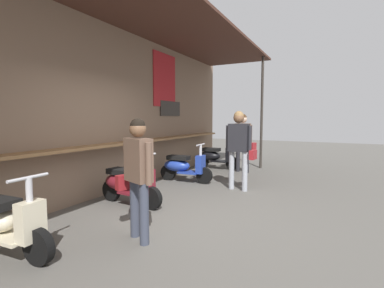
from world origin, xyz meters
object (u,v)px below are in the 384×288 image
(scooter_blue, at_px, (183,166))
(shopper_passing, at_px, (138,168))
(scooter_cream, at_px, (3,222))
(shopper_browsing, at_px, (239,142))
(scooter_maroon, at_px, (127,183))
(shopper_with_handbag, at_px, (243,137))
(scooter_black, at_px, (215,156))

(scooter_blue, bearing_deg, shopper_passing, -73.23)
(scooter_cream, relative_size, shopper_browsing, 0.81)
(scooter_blue, distance_m, shopper_passing, 3.47)
(scooter_blue, height_order, shopper_browsing, shopper_browsing)
(scooter_maroon, distance_m, shopper_browsing, 2.55)
(shopper_browsing, bearing_deg, shopper_with_handbag, 17.13)
(scooter_blue, bearing_deg, scooter_black, 87.22)
(scooter_blue, height_order, shopper_passing, shopper_passing)
(shopper_browsing, distance_m, shopper_passing, 3.09)
(scooter_cream, bearing_deg, shopper_passing, 38.33)
(scooter_maroon, xyz_separation_m, shopper_passing, (-1.12, -1.15, 0.56))
(scooter_cream, xyz_separation_m, scooter_maroon, (2.16, -0.00, 0.00))
(scooter_blue, distance_m, shopper_with_handbag, 2.21)
(shopper_with_handbag, bearing_deg, scooter_blue, 161.76)
(shopper_with_handbag, bearing_deg, scooter_cream, -179.75)
(scooter_maroon, bearing_deg, scooter_cream, -85.65)
(shopper_with_handbag, relative_size, shopper_browsing, 0.98)
(scooter_blue, xyz_separation_m, shopper_passing, (-3.23, -1.15, 0.56))
(scooter_maroon, relative_size, shopper_browsing, 0.81)
(scooter_maroon, height_order, scooter_blue, same)
(scooter_cream, relative_size, shopper_passing, 0.89)
(scooter_black, distance_m, shopper_browsing, 2.78)
(scooter_maroon, xyz_separation_m, shopper_with_handbag, (3.98, -0.98, 0.66))
(scooter_cream, bearing_deg, shopper_browsing, 65.97)
(scooter_maroon, relative_size, shopper_with_handbag, 0.82)
(scooter_cream, bearing_deg, scooter_black, 86.15)
(scooter_blue, distance_m, scooter_black, 2.07)
(scooter_black, relative_size, shopper_browsing, 0.80)
(scooter_blue, xyz_separation_m, shopper_with_handbag, (1.87, -0.98, 0.66))
(shopper_with_handbag, height_order, shopper_passing, shopper_with_handbag)
(scooter_maroon, relative_size, scooter_blue, 1.00)
(scooter_cream, distance_m, shopper_browsing, 4.42)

